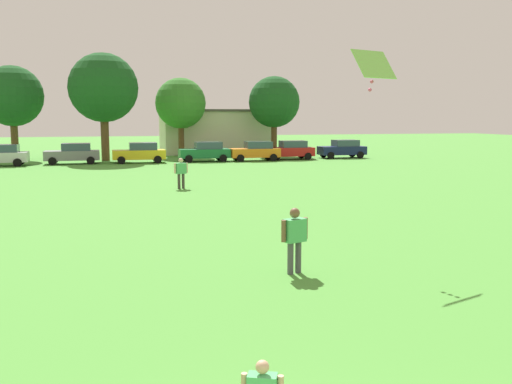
{
  "coord_description": "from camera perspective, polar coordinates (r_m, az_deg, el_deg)",
  "views": [
    {
      "loc": [
        -1.74,
        -3.68,
        3.85
      ],
      "look_at": [
        1.29,
        7.78,
        2.26
      ],
      "focal_mm": 39.8,
      "sensor_mm": 36.0,
      "label": 1
    }
  ],
  "objects": [
    {
      "name": "adult_bystander",
      "position": [
        13.95,
        3.9,
        -4.31
      ],
      "size": [
        0.75,
        0.45,
        1.64
      ],
      "rotation": [
        0.0,
        0.0,
        3.46
      ],
      "color": "#4C4C51",
      "rests_on": "ground"
    },
    {
      "name": "parked_car_navy_6",
      "position": [
        53.49,
        8.71,
        4.32
      ],
      "size": [
        4.3,
        2.02,
        1.68
      ],
      "rotation": [
        0.0,
        0.0,
        3.14
      ],
      "color": "#141E4C",
      "rests_on": "ground"
    },
    {
      "name": "tree_far_right",
      "position": [
        55.75,
        1.84,
        9.01
      ],
      "size": [
        4.95,
        4.95,
        7.72
      ],
      "color": "brown",
      "rests_on": "ground"
    },
    {
      "name": "bystander_midfield",
      "position": [
        30.6,
        -7.55,
        2.16
      ],
      "size": [
        0.76,
        0.42,
        1.64
      ],
      "rotation": [
        0.0,
        0.0,
        3.38
      ],
      "color": "#3F3833",
      "rests_on": "ground"
    },
    {
      "name": "parked_car_green_3",
      "position": [
        48.9,
        -5.12,
        4.08
      ],
      "size": [
        4.3,
        2.02,
        1.68
      ],
      "rotation": [
        0.0,
        0.0,
        3.14
      ],
      "color": "#196B38",
      "rests_on": "ground"
    },
    {
      "name": "tree_center",
      "position": [
        51.49,
        -15.1,
        10.06
      ],
      "size": [
        5.97,
        5.97,
        9.3
      ],
      "color": "brown",
      "rests_on": "ground"
    },
    {
      "name": "tree_left",
      "position": [
        54.66,
        -23.3,
        8.82
      ],
      "size": [
        5.31,
        5.31,
        8.28
      ],
      "color": "brown",
      "rests_on": "ground"
    },
    {
      "name": "parked_car_silver_0",
      "position": [
        48.42,
        -24.35,
        3.4
      ],
      "size": [
        4.3,
        2.02,
        1.68
      ],
      "rotation": [
        0.0,
        0.0,
        3.14
      ],
      "color": "silver",
      "rests_on": "ground"
    },
    {
      "name": "parked_car_red_5",
      "position": [
        51.12,
        3.46,
        4.24
      ],
      "size": [
        4.3,
        2.02,
        1.68
      ],
      "rotation": [
        0.0,
        0.0,
        3.14
      ],
      "color": "red",
      "rests_on": "ground"
    },
    {
      "name": "tree_right",
      "position": [
        55.18,
        -7.59,
        8.81
      ],
      "size": [
        4.81,
        4.81,
        7.5
      ],
      "color": "brown",
      "rests_on": "ground"
    },
    {
      "name": "parked_car_yellow_2",
      "position": [
        48.21,
        -11.59,
        3.9
      ],
      "size": [
        4.3,
        2.02,
        1.68
      ],
      "rotation": [
        0.0,
        0.0,
        3.14
      ],
      "color": "yellow",
      "rests_on": "ground"
    },
    {
      "name": "kite",
      "position": [
        16.14,
        11.75,
        12.28
      ],
      "size": [
        1.37,
        0.96,
        1.14
      ],
      "color": "#8CD859"
    },
    {
      "name": "parked_car_orange_4",
      "position": [
        49.53,
        -0.06,
        4.15
      ],
      "size": [
        4.3,
        2.02,
        1.68
      ],
      "rotation": [
        0.0,
        0.0,
        3.14
      ],
      "color": "orange",
      "rests_on": "ground"
    },
    {
      "name": "parked_car_gray_1",
      "position": [
        48.56,
        -17.9,
        3.71
      ],
      "size": [
        4.3,
        2.02,
        1.68
      ],
      "rotation": [
        0.0,
        0.0,
        3.14
      ],
      "color": "slate",
      "rests_on": "ground"
    },
    {
      "name": "ground_plane",
      "position": [
        33.95,
        -11.74,
        0.94
      ],
      "size": [
        160.0,
        160.0,
        0.0
      ],
      "primitive_type": "plane",
      "color": "#4C9338"
    },
    {
      "name": "house_left",
      "position": [
        60.66,
        -4.04,
        6.12
      ],
      "size": [
        11.78,
        7.14,
        4.56
      ],
      "color": "beige",
      "rests_on": "ground"
    }
  ]
}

